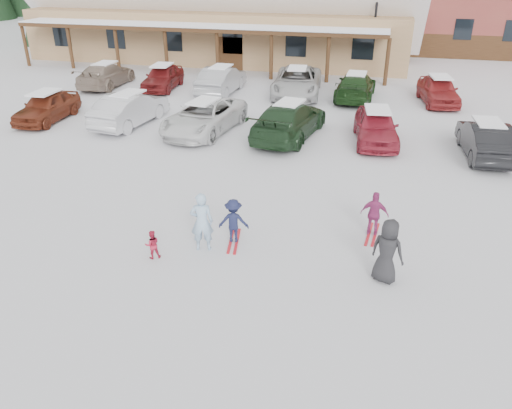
% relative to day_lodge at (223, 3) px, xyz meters
% --- Properties ---
extents(ground, '(160.00, 160.00, 0.00)m').
position_rel_day_lodge_xyz_m(ground, '(9.00, -27.96, -3.94)').
color(ground, silver).
rests_on(ground, ground).
extents(day_lodge, '(29.12, 12.50, 10.38)m').
position_rel_day_lodge_xyz_m(day_lodge, '(0.00, 0.00, 0.00)').
color(day_lodge, tan).
rests_on(day_lodge, ground).
extents(lamp_post, '(0.50, 0.25, 5.95)m').
position_rel_day_lodge_xyz_m(lamp_post, '(11.57, -3.72, -0.57)').
color(lamp_post, black).
rests_on(lamp_post, ground).
extents(adult_skier, '(0.70, 0.56, 1.69)m').
position_rel_day_lodge_xyz_m(adult_skier, '(8.06, -28.02, -3.10)').
color(adult_skier, '#9DC1DF').
rests_on(adult_skier, ground).
extents(toddler_red, '(0.50, 0.47, 0.81)m').
position_rel_day_lodge_xyz_m(toddler_red, '(6.92, -28.76, -3.54)').
color(toddler_red, '#BA1F3B').
rests_on(toddler_red, ground).
extents(child_navy, '(0.91, 0.62, 1.30)m').
position_rel_day_lodge_xyz_m(child_navy, '(8.77, -27.42, -3.29)').
color(child_navy, '#181D3E').
rests_on(child_navy, ground).
extents(skis_child_navy, '(0.44, 1.41, 0.03)m').
position_rel_day_lodge_xyz_m(skis_child_navy, '(8.77, -27.42, -3.93)').
color(skis_child_navy, red).
rests_on(skis_child_navy, ground).
extents(child_magenta, '(0.82, 0.40, 1.35)m').
position_rel_day_lodge_xyz_m(child_magenta, '(12.56, -26.11, -3.27)').
color(child_magenta, '#9F306B').
rests_on(child_magenta, ground).
extents(skis_child_magenta, '(0.34, 1.41, 0.03)m').
position_rel_day_lodge_xyz_m(skis_child_magenta, '(12.56, -26.11, -3.93)').
color(skis_child_magenta, red).
rests_on(skis_child_magenta, ground).
extents(bystander_dark, '(0.97, 0.82, 1.68)m').
position_rel_day_lodge_xyz_m(bystander_dark, '(12.91, -28.33, -3.10)').
color(bystander_dark, '#242427').
rests_on(bystander_dark, ground).
extents(parked_car_0, '(1.80, 4.16, 1.40)m').
position_rel_day_lodge_xyz_m(parked_car_0, '(-3.17, -18.58, -3.25)').
color(parked_car_0, maroon).
rests_on(parked_car_0, ground).
extents(parked_car_1, '(2.16, 4.76, 1.51)m').
position_rel_day_lodge_xyz_m(parked_car_1, '(1.02, -18.21, -3.19)').
color(parked_car_1, silver).
rests_on(parked_car_1, ground).
extents(parked_car_2, '(3.08, 5.44, 1.43)m').
position_rel_day_lodge_xyz_m(parked_car_2, '(4.77, -18.39, -3.23)').
color(parked_car_2, white).
rests_on(parked_car_2, ground).
extents(parked_car_3, '(2.98, 5.65, 1.56)m').
position_rel_day_lodge_xyz_m(parked_car_3, '(8.62, -18.20, -3.16)').
color(parked_car_3, '#1E381F').
rests_on(parked_car_3, ground).
extents(parked_car_4, '(2.21, 4.44, 1.46)m').
position_rel_day_lodge_xyz_m(parked_car_4, '(12.34, -17.96, -3.22)').
color(parked_car_4, '#9F2435').
rests_on(parked_car_4, ground).
extents(parked_car_5, '(1.77, 4.40, 1.42)m').
position_rel_day_lodge_xyz_m(parked_car_5, '(16.60, -18.65, -3.23)').
color(parked_car_5, black).
rests_on(parked_car_5, ground).
extents(parked_car_7, '(2.10, 4.90, 1.41)m').
position_rel_day_lodge_xyz_m(parked_car_7, '(-3.93, -11.52, -3.24)').
color(parked_car_7, gray).
rests_on(parked_car_7, ground).
extents(parked_car_8, '(2.02, 4.31, 1.43)m').
position_rel_day_lodge_xyz_m(parked_car_8, '(-0.32, -11.29, -3.23)').
color(parked_car_8, maroon).
rests_on(parked_car_8, ground).
extents(parked_car_9, '(1.78, 4.74, 1.55)m').
position_rel_day_lodge_xyz_m(parked_car_9, '(3.40, -11.48, -3.17)').
color(parked_car_9, '#9C9DA1').
rests_on(parked_car_9, ground).
extents(parked_car_10, '(3.06, 5.81, 1.56)m').
position_rel_day_lodge_xyz_m(parked_car_10, '(7.72, -10.89, -3.16)').
color(parked_car_10, silver).
rests_on(parked_car_10, ground).
extents(parked_car_11, '(2.17, 4.99, 1.43)m').
position_rel_day_lodge_xyz_m(parked_car_11, '(11.03, -10.95, -3.23)').
color(parked_car_11, '#193715').
rests_on(parked_car_11, ground).
extents(parked_car_12, '(2.34, 4.48, 1.45)m').
position_rel_day_lodge_xyz_m(parked_car_12, '(15.41, -10.73, -3.22)').
color(parked_car_12, maroon).
rests_on(parked_car_12, ground).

